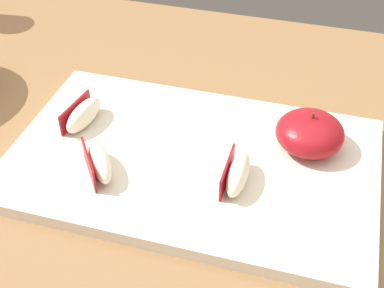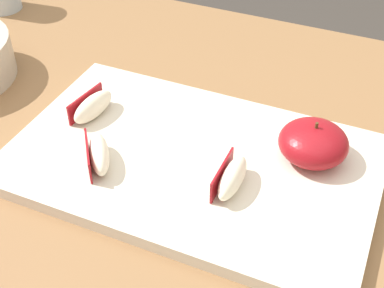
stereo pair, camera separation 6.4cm
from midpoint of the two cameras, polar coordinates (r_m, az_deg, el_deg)
The scene contains 6 objects.
dining_table at distance 0.74m, azimuth -0.22°, elevation -8.93°, with size 1.24×0.81×0.76m.
cutting_board at distance 0.66m, azimuth -2.78°, elevation -2.02°, with size 0.44×0.27×0.02m.
apple_half_skin_up at distance 0.66m, azimuth 9.70°, elevation 1.05°, with size 0.08×0.08×0.05m.
apple_wedge_left at distance 0.60m, azimuth 1.81°, elevation -3.30°, with size 0.03×0.07×0.03m.
apple_wedge_near_knife at distance 0.63m, azimuth -12.69°, elevation -1.99°, with size 0.06×0.07×0.03m.
apple_wedge_front at distance 0.71m, azimuth -14.01°, elevation 2.94°, with size 0.04×0.07×0.03m.
Camera 1 is at (0.11, -0.48, 1.21)m, focal length 50.33 mm.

